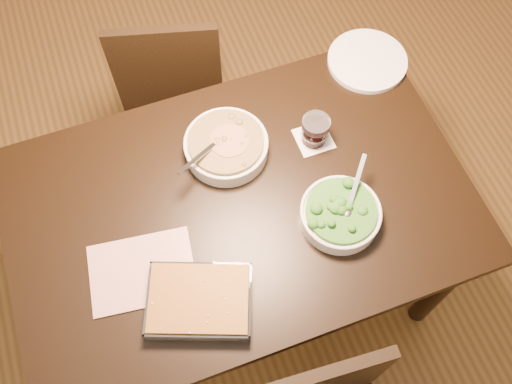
{
  "coord_description": "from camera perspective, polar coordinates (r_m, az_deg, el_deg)",
  "views": [
    {
      "loc": [
        -0.21,
        -0.72,
        2.3
      ],
      "look_at": [
        0.05,
        -0.0,
        0.8
      ],
      "focal_mm": 40.0,
      "sensor_mm": 36.0,
      "label": 1
    }
  ],
  "objects": [
    {
      "name": "coaster",
      "position": [
        1.85,
        5.78,
        5.31
      ],
      "size": [
        0.11,
        0.11,
        0.0
      ],
      "primitive_type": "cube",
      "color": "white",
      "rests_on": "table"
    },
    {
      "name": "table",
      "position": [
        1.81,
        -1.59,
        -2.47
      ],
      "size": [
        1.4,
        0.9,
        0.75
      ],
      "color": "black",
      "rests_on": "ground"
    },
    {
      "name": "magazine_a",
      "position": [
        1.67,
        -11.33,
        -7.76
      ],
      "size": [
        0.32,
        0.25,
        0.01
      ],
      "primitive_type": "cube",
      "rotation": [
        0.0,
        0.0,
        -0.13
      ],
      "color": "#9F2D31",
      "rests_on": "table"
    },
    {
      "name": "chair_far",
      "position": [
        2.36,
        -8.37,
        11.42
      ],
      "size": [
        0.49,
        0.49,
        0.85
      ],
      "rotation": [
        0.0,
        0.0,
        2.87
      ],
      "color": "black",
      "rests_on": "ground"
    },
    {
      "name": "ground",
      "position": [
        2.42,
        -1.2,
        -8.92
      ],
      "size": [
        4.0,
        4.0,
        0.0
      ],
      "primitive_type": "plane",
      "color": "#463014",
      "rests_on": "ground"
    },
    {
      "name": "stew_bowl",
      "position": [
        1.79,
        -3.0,
        4.65
      ],
      "size": [
        0.27,
        0.26,
        0.1
      ],
      "color": "white",
      "rests_on": "table"
    },
    {
      "name": "wine_tumbler",
      "position": [
        1.8,
        5.93,
        6.21
      ],
      "size": [
        0.09,
        0.09,
        0.1
      ],
      "color": "black",
      "rests_on": "coaster"
    },
    {
      "name": "broccoli_bowl",
      "position": [
        1.69,
        8.43,
        -2.18
      ],
      "size": [
        0.24,
        0.24,
        0.09
      ],
      "color": "white",
      "rests_on": "table"
    },
    {
      "name": "dinner_plate",
      "position": [
        2.05,
        11.07,
        12.76
      ],
      "size": [
        0.27,
        0.27,
        0.02
      ],
      "primitive_type": "cylinder",
      "color": "silver",
      "rests_on": "table"
    },
    {
      "name": "baking_dish",
      "position": [
        1.6,
        -5.7,
        -10.75
      ],
      "size": [
        0.34,
        0.3,
        0.05
      ],
      "rotation": [
        0.0,
        0.0,
        -0.37
      ],
      "color": "silver",
      "rests_on": "table"
    }
  ]
}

